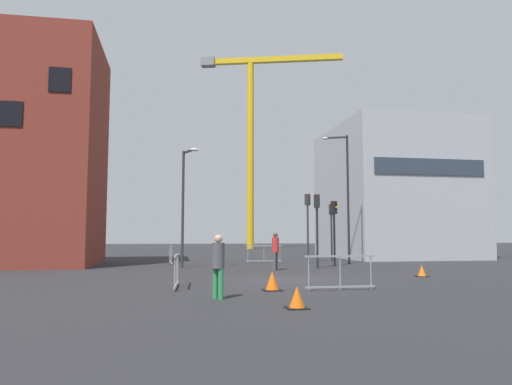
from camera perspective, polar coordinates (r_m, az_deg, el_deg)
ground at (r=18.35m, az=4.02°, el=-10.47°), size 160.00×160.00×0.00m
brick_building at (r=30.34m, az=-25.31°, el=4.39°), size 7.51×7.51×12.94m
office_block at (r=38.70m, az=16.14°, el=-0.00°), size 9.47×11.03×10.09m
construction_crane at (r=61.97m, az=-0.27°, el=8.67°), size 17.95×6.10×25.01m
streetlamp_tall at (r=29.40m, az=10.64°, el=0.45°), size 1.48×0.73×7.81m
streetlamp_short at (r=25.33m, az=-8.56°, el=-0.60°), size 0.81×1.38×6.20m
traffic_light_far at (r=25.03m, az=7.33°, el=-3.09°), size 0.25×0.37×3.84m
traffic_light_island at (r=29.80m, az=6.23°, el=-2.91°), size 0.36×0.37×4.28m
traffic_light_verge at (r=26.85m, az=9.37°, el=-3.51°), size 0.35×0.38×3.60m
traffic_light_median at (r=31.88m, az=9.04°, el=-3.58°), size 0.36×0.38×3.77m
pedestrian_walking at (r=23.41m, az=2.35°, el=-6.68°), size 0.34×0.34×1.84m
pedestrian_waiting at (r=12.94m, az=-4.55°, el=-8.24°), size 0.34×0.34×1.72m
safety_barrier_left_run at (r=30.13m, az=0.96°, el=-7.33°), size 2.26×0.27×1.08m
safety_barrier_mid_span at (r=15.85m, az=-9.53°, el=-9.21°), size 0.19×2.17×1.08m
safety_barrier_rear at (r=28.71m, az=-10.18°, el=-7.35°), size 0.21×1.94×1.08m
safety_barrier_front at (r=15.27m, az=10.06°, el=-9.36°), size 2.27×0.07×1.08m
traffic_cone_orange at (r=21.03m, az=19.28°, el=-8.93°), size 0.47×0.47×0.47m
traffic_cone_on_verge at (r=11.39m, az=4.93°, el=-12.53°), size 0.51×0.51×0.52m
traffic_cone_striped at (r=14.97m, az=1.96°, el=-10.63°), size 0.58×0.58×0.59m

